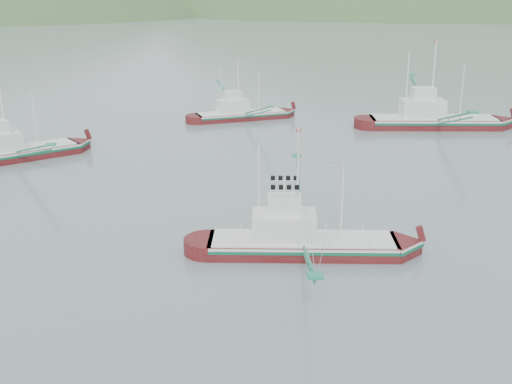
{
  "coord_description": "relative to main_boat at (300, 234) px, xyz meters",
  "views": [
    {
      "loc": [
        -3.41,
        -38.95,
        17.89
      ],
      "look_at": [
        0.0,
        6.0,
        3.2
      ],
      "focal_mm": 45.0,
      "sensor_mm": 36.0,
      "label": 1
    }
  ],
  "objects": [
    {
      "name": "ground",
      "position": [
        -2.71,
        -1.83,
        -1.42
      ],
      "size": [
        1200.0,
        1200.0,
        0.0
      ],
      "primitive_type": "plane",
      "color": "slate",
      "rests_on": "ground"
    },
    {
      "name": "main_boat",
      "position": [
        0.0,
        0.0,
        0.0
      ],
      "size": [
        13.34,
        23.6,
        9.58
      ],
      "rotation": [
        0.0,
        0.0,
        -0.1
      ],
      "color": "#4B0C0E",
      "rests_on": "ground"
    },
    {
      "name": "bg_boat_left",
      "position": [
        -27.05,
        26.87,
        0.72
      ],
      "size": [
        17.39,
        22.73,
        10.11
      ],
      "rotation": [
        0.0,
        0.0,
        0.57
      ],
      "color": "#4B0C0E",
      "rests_on": "ground"
    },
    {
      "name": "bg_boat_right",
      "position": [
        22.88,
        39.19,
        0.23
      ],
      "size": [
        16.68,
        29.6,
        12.0
      ],
      "rotation": [
        0.0,
        0.0,
        -0.08
      ],
      "color": "#4B0C0E",
      "rests_on": "ground"
    },
    {
      "name": "ridge_distant",
      "position": [
        27.29,
        558.17,
        -1.42
      ],
      "size": [
        960.0,
        400.0,
        240.0
      ],
      "primitive_type": "ellipsoid",
      "color": "slate",
      "rests_on": "ground"
    },
    {
      "name": "bg_boat_far",
      "position": [
        -1.62,
        46.4,
        0.29
      ],
      "size": [
        12.92,
        22.17,
        9.16
      ],
      "rotation": [
        0.0,
        0.0,
        0.27
      ],
      "color": "#4B0C0E",
      "rests_on": "ground"
    }
  ]
}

